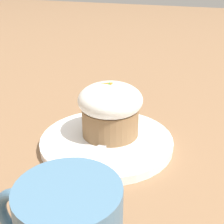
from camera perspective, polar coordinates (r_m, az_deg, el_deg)
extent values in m
plane|color=#846042|center=(0.50, -0.98, -6.09)|extent=(4.00, 4.00, 0.00)
cylinder|color=white|center=(0.50, -0.99, -5.42)|extent=(0.21, 0.21, 0.01)
cylinder|color=olive|center=(0.50, 0.00, -1.73)|extent=(0.09, 0.09, 0.05)
ellipsoid|color=white|center=(0.48, 0.00, 2.19)|extent=(0.10, 0.10, 0.05)
cone|color=orange|center=(0.48, -1.11, 5.14)|extent=(0.02, 0.01, 0.01)
sphere|color=green|center=(0.47, 0.11, 4.97)|extent=(0.01, 0.01, 0.01)
cube|color=#B7B7BC|center=(0.46, -3.63, -7.07)|extent=(0.04, 0.10, 0.00)
ellipsoid|color=#B7B7BC|center=(0.50, 1.43, -4.10)|extent=(0.04, 0.05, 0.01)
torus|color=teal|center=(0.32, -16.03, -17.90)|extent=(0.06, 0.01, 0.06)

